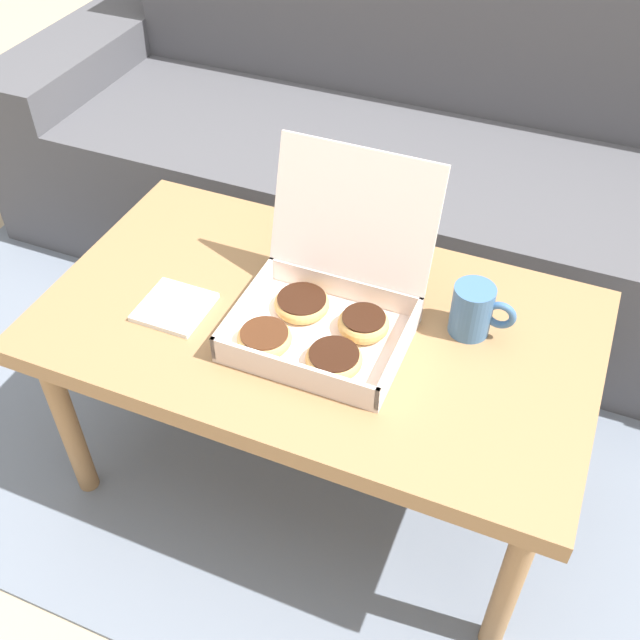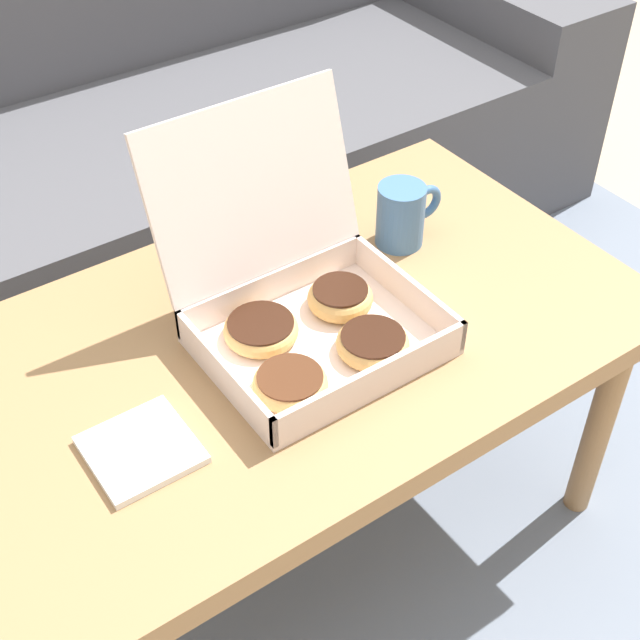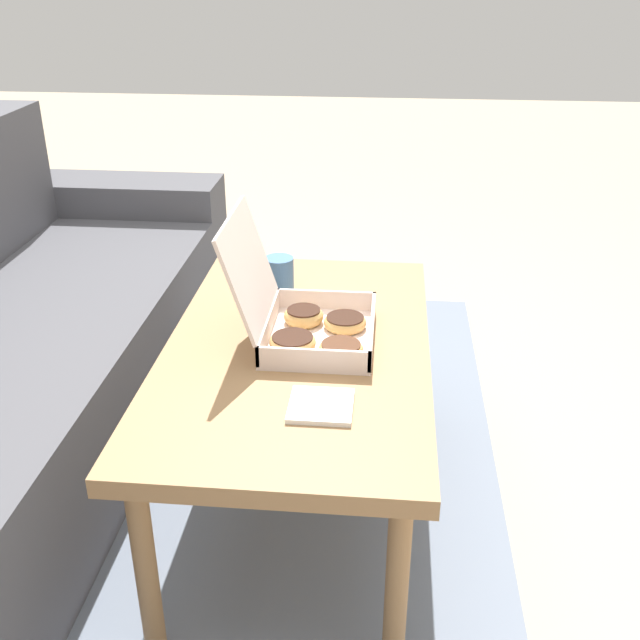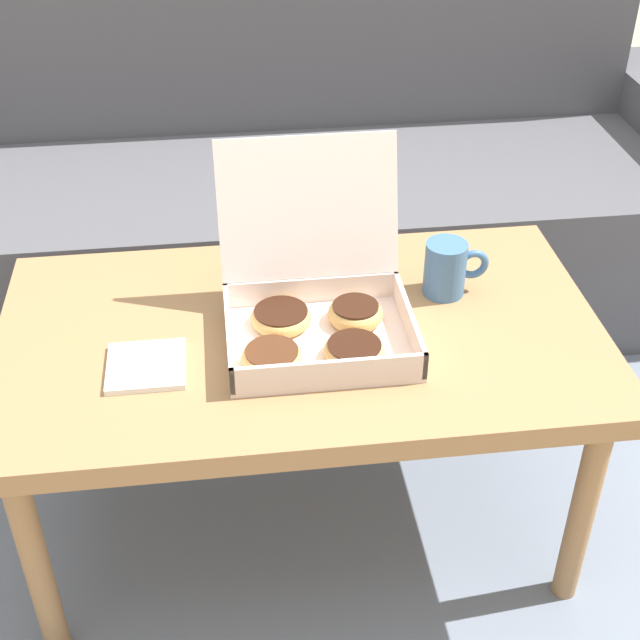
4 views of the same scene
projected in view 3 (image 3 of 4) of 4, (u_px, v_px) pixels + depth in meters
The scene contains 6 objects.
ground_plane at pixel (269, 507), 1.92m from camera, with size 12.00×12.00×0.00m, color tan.
area_rug at pixel (155, 498), 1.94m from camera, with size 2.59×1.79×0.01m, color slate.
coffee_table at pixel (298, 363), 1.72m from camera, with size 1.04×0.60×0.48m.
pastry_box at pixel (306, 320), 1.70m from camera, with size 0.31×0.32×0.29m.
coffee_mug at pixel (279, 276), 1.93m from camera, with size 0.12×0.08×0.10m.
napkin_stack at pixel (321, 406), 1.46m from camera, with size 0.13×0.13×0.01m.
Camera 3 is at (-1.49, -0.27, 1.28)m, focal length 42.00 mm.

